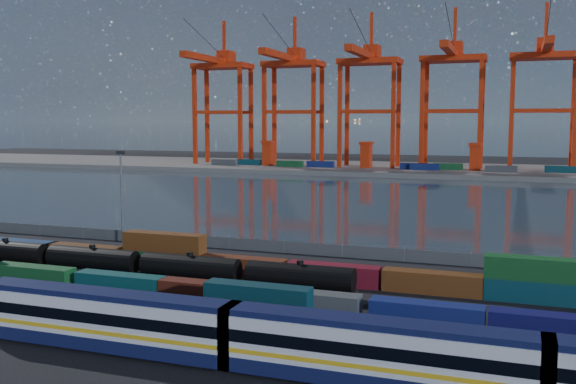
% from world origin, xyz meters
% --- Properties ---
extents(ground, '(700.00, 700.00, 0.00)m').
position_xyz_m(ground, '(0.00, 0.00, 0.00)').
color(ground, black).
rests_on(ground, ground).
extents(harbor_water, '(700.00, 700.00, 0.00)m').
position_xyz_m(harbor_water, '(0.00, 105.00, 0.01)').
color(harbor_water, '#2B353E').
rests_on(harbor_water, ground).
extents(far_quay, '(700.00, 70.00, 2.00)m').
position_xyz_m(far_quay, '(0.00, 210.00, 1.00)').
color(far_quay, '#514F4C').
rests_on(far_quay, ground).
extents(distant_mountains, '(2470.00, 1100.00, 520.00)m').
position_xyz_m(distant_mountains, '(63.02, 1600.00, 220.29)').
color(distant_mountains, '#1E2630').
rests_on(distant_mountains, ground).
extents(passenger_train, '(79.15, 3.35, 5.75)m').
position_xyz_m(passenger_train, '(25.70, -20.55, 2.89)').
color(passenger_train, silver).
rests_on(passenger_train, ground).
extents(container_row_mid, '(141.30, 2.45, 5.22)m').
position_xyz_m(container_row_mid, '(-13.78, -3.09, 1.52)').
color(container_row_mid, '#44474A').
rests_on(container_row_mid, ground).
extents(container_row_north, '(128.74, 2.57, 5.48)m').
position_xyz_m(container_row_north, '(22.99, 10.77, 2.00)').
color(container_row_north, navy).
rests_on(container_row_north, ground).
extents(tanker_string, '(91.93, 3.10, 4.44)m').
position_xyz_m(tanker_string, '(-27.88, 4.05, 2.22)').
color(tanker_string, black).
rests_on(tanker_string, ground).
extents(waterfront_fence, '(160.12, 0.12, 2.20)m').
position_xyz_m(waterfront_fence, '(-0.00, 28.00, 1.00)').
color(waterfront_fence, '#595B5E').
rests_on(waterfront_fence, ground).
extents(yard_light_mast, '(1.60, 0.40, 16.60)m').
position_xyz_m(yard_light_mast, '(-30.00, 26.00, 9.30)').
color(yard_light_mast, slate).
rests_on(yard_light_mast, ground).
extents(gantry_cranes, '(201.31, 50.51, 68.40)m').
position_xyz_m(gantry_cranes, '(-7.50, 203.19, 41.93)').
color(gantry_cranes, red).
rests_on(gantry_cranes, ground).
extents(quay_containers, '(172.58, 10.99, 2.60)m').
position_xyz_m(quay_containers, '(-11.00, 195.46, 3.30)').
color(quay_containers, navy).
rests_on(quay_containers, far_quay).
extents(straddle_carriers, '(140.00, 7.00, 11.10)m').
position_xyz_m(straddle_carriers, '(-2.50, 200.00, 7.82)').
color(straddle_carriers, red).
rests_on(straddle_carriers, far_quay).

